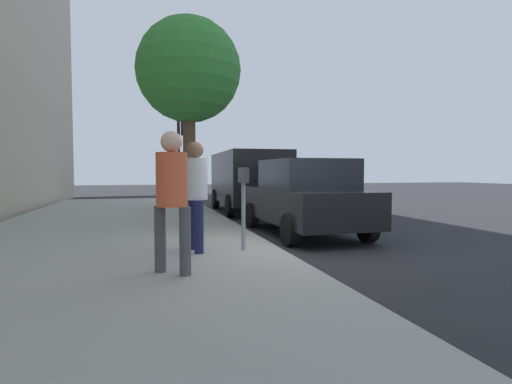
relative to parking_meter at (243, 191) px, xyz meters
name	(u,v)px	position (x,y,z in m)	size (l,w,h in m)	color
ground_plane	(273,252)	(0.43, -0.66, -1.17)	(80.00, 80.00, 0.00)	#232326
sidewalk_slab	(101,257)	(0.43, 2.34, -1.09)	(28.00, 6.00, 0.15)	gray
parking_meter	(243,191)	(0.00, 0.00, 0.00)	(0.36, 0.12, 1.41)	gray
pedestrian_at_meter	(196,186)	(0.10, 0.80, 0.08)	(0.55, 0.40, 1.84)	#191E4C
pedestrian_bystander	(172,189)	(-1.33, 1.28, 0.10)	(0.42, 0.46, 1.87)	#47474C
parked_sedan_near	(304,197)	(2.26, -2.01, -0.27)	(4.43, 2.02, 1.77)	black
parked_van_far	(248,178)	(7.81, -2.01, 0.09)	(5.26, 2.25, 2.18)	black
street_tree	(189,71)	(3.82, 0.51, 2.86)	(2.65, 2.65, 5.24)	brown
traffic_signal	(181,144)	(9.71, 0.22, 1.41)	(0.24, 0.44, 3.60)	black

